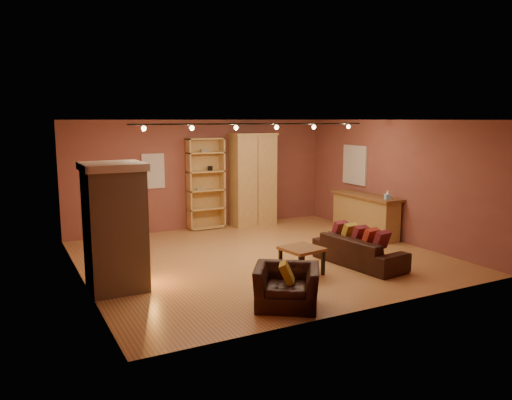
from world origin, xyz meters
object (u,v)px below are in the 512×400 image
armoire (253,179)px  armchair (287,279)px  bookcase (205,183)px  fireplace (115,227)px  loveseat (359,245)px  bar_counter (365,214)px  coffee_table (302,251)px

armoire → armchair: bearing=-112.1°
bookcase → fireplace: bearing=-129.3°
armoire → loveseat: bearing=-88.1°
bookcase → armchair: bookcase is taller
fireplace → bar_counter: fireplace is taller
armoire → armchair: size_ratio=2.14×
loveseat → armchair: 2.69m
fireplace → coffee_table: fireplace is taller
bar_counter → loveseat: bar_counter is taller
armchair → coffee_table: bearing=83.4°
bar_counter → armchair: size_ratio=1.83×
bookcase → bar_counter: bearing=-38.3°
bar_counter → fireplace: bearing=-169.1°
bookcase → coffee_table: size_ratio=3.10×
bookcase → coffee_table: (0.12, -4.46, -0.76)m
fireplace → armchair: 2.96m
loveseat → coffee_table: bearing=82.0°
coffee_table → armchair: bearing=-130.5°
bookcase → armchair: bearing=-99.4°
bar_counter → coffee_table: bar_counter is taller
coffee_table → bookcase: bearing=91.5°
bookcase → loveseat: 4.77m
armoire → loveseat: armoire is taller
fireplace → coffee_table: bearing=-13.0°
bar_counter → armoire: bearing=129.2°
loveseat → armchair: bearing=110.0°
bookcase → armoire: bearing=-8.4°
bookcase → loveseat: bearing=-72.2°
fireplace → bar_counter: (6.24, 1.21, -0.55)m
armoire → armchair: armoire is taller
loveseat → coffee_table: 1.32m
bookcase → coffee_table: bearing=-88.5°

